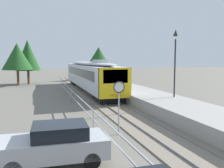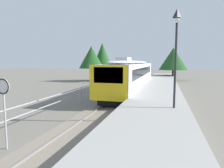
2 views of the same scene
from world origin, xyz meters
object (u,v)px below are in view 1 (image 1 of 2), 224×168
(platform_lamp_mid_platform, at_px, (175,50))
(parked_hatchback_silver, at_px, (55,144))
(commuter_train, at_px, (90,74))
(speed_limit_sign, at_px, (119,94))

(platform_lamp_mid_platform, xyz_separation_m, parked_hatchback_silver, (-9.90, -7.82, -3.83))
(commuter_train, xyz_separation_m, platform_lamp_mid_platform, (4.36, -12.08, 2.47))
(commuter_train, xyz_separation_m, speed_limit_sign, (-2.11, -17.25, -0.03))
(platform_lamp_mid_platform, bearing_deg, parked_hatchback_silver, -141.71)
(commuter_train, bearing_deg, parked_hatchback_silver, -105.57)
(platform_lamp_mid_platform, bearing_deg, speed_limit_sign, -141.35)
(commuter_train, relative_size, speed_limit_sign, 7.38)
(speed_limit_sign, xyz_separation_m, parked_hatchback_silver, (-3.43, -2.65, -1.33))
(platform_lamp_mid_platform, distance_m, parked_hatchback_silver, 13.18)
(speed_limit_sign, bearing_deg, platform_lamp_mid_platform, 38.65)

